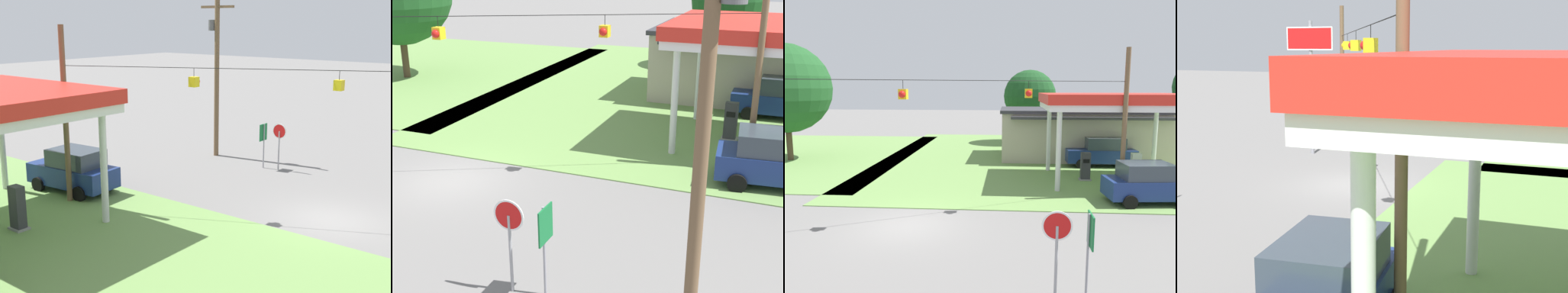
{
  "view_description": "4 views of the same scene",
  "coord_description": "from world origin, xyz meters",
  "views": [
    {
      "loc": [
        -8.51,
        19.34,
        7.81
      ],
      "look_at": [
        4.06,
        3.57,
        3.08
      ],
      "focal_mm": 50.0,
      "sensor_mm": 36.0,
      "label": 1
    },
    {
      "loc": [
        11.44,
        -15.2,
        8.03
      ],
      "look_at": [
        5.1,
        0.67,
        1.81
      ],
      "focal_mm": 50.0,
      "sensor_mm": 36.0,
      "label": 2
    },
    {
      "loc": [
        4.14,
        -14.73,
        5.66
      ],
      "look_at": [
        2.84,
        2.44,
        2.97
      ],
      "focal_mm": 35.0,
      "sensor_mm": 36.0,
      "label": 3
    },
    {
      "loc": [
        19.07,
        7.89,
        5.38
      ],
      "look_at": [
        2.59,
        1.65,
        2.1
      ],
      "focal_mm": 50.0,
      "sensor_mm": 36.0,
      "label": 4
    }
  ],
  "objects": [
    {
      "name": "ground_plane",
      "position": [
        0.0,
        0.0,
        0.0
      ],
      "size": [
        160.0,
        160.0,
        0.0
      ],
      "primitive_type": "plane",
      "color": "slate"
    },
    {
      "name": "signal_span_gantry",
      "position": [
        -0.0,
        -0.01,
        4.11
      ],
      "size": [
        20.22,
        10.24,
        7.61
      ],
      "color": "brown",
      "rests_on": "ground"
    },
    {
      "name": "stop_sign_overhead",
      "position": [
        -5.03,
        -4.5,
        4.77
      ],
      "size": [
        0.22,
        2.47,
        6.58
      ],
      "color": "gray",
      "rests_on": "ground"
    }
  ]
}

